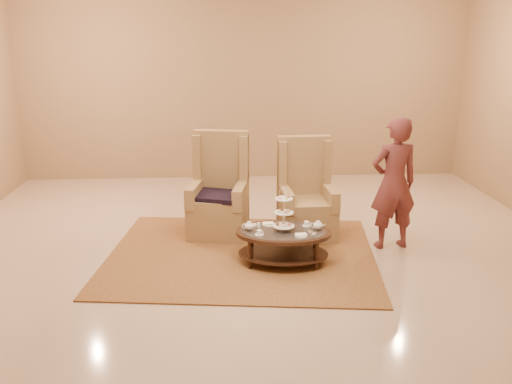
{
  "coord_description": "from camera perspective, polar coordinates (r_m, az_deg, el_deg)",
  "views": [
    {
      "loc": [
        -0.42,
        -6.36,
        2.68
      ],
      "look_at": [
        -0.02,
        0.2,
        0.79
      ],
      "focal_mm": 40.0,
      "sensor_mm": 36.0,
      "label": 1
    }
  ],
  "objects": [
    {
      "name": "tea_table",
      "position": [
        6.69,
        2.75,
        -4.47
      ],
      "size": [
        1.19,
        0.89,
        0.93
      ],
      "rotation": [
        0.0,
        0.0,
        -0.11
      ],
      "color": "black",
      "rests_on": "ground"
    },
    {
      "name": "person",
      "position": [
        7.25,
        13.6,
        0.85
      ],
      "size": [
        0.67,
        0.5,
        1.67
      ],
      "rotation": [
        0.0,
        0.0,
        3.31
      ],
      "color": "maroon",
      "rests_on": "ground"
    },
    {
      "name": "ceiling",
      "position": [
        6.92,
        0.25,
        -6.75
      ],
      "size": [
        8.0,
        8.0,
        0.02
      ],
      "primitive_type": "cube",
      "color": "silver",
      "rests_on": "ground"
    },
    {
      "name": "armchair_right",
      "position": [
        7.62,
        4.99,
        -1.11
      ],
      "size": [
        0.74,
        0.77,
        1.31
      ],
      "rotation": [
        0.0,
        0.0,
        0.05
      ],
      "color": "#9B7649",
      "rests_on": "ground"
    },
    {
      "name": "ground",
      "position": [
        6.92,
        0.25,
        -6.75
      ],
      "size": [
        8.0,
        8.0,
        0.0
      ],
      "primitive_type": "plane",
      "color": "#C4A992",
      "rests_on": "ground"
    },
    {
      "name": "rug",
      "position": [
        7.04,
        -1.46,
        -6.27
      ],
      "size": [
        3.52,
        3.05,
        0.02
      ],
      "rotation": [
        0.0,
        0.0,
        -0.12
      ],
      "color": "olive",
      "rests_on": "ground"
    },
    {
      "name": "wall_back",
      "position": [
        10.41,
        -1.21,
        10.93
      ],
      "size": [
        8.0,
        0.04,
        3.5
      ],
      "primitive_type": "cube",
      "color": "#9B7A54",
      "rests_on": "ground"
    },
    {
      "name": "armchair_left",
      "position": [
        7.67,
        -3.68,
        -0.79
      ],
      "size": [
        0.86,
        0.88,
        1.37
      ],
      "rotation": [
        0.0,
        0.0,
        -0.18
      ],
      "color": "#9B7649",
      "rests_on": "ground"
    }
  ]
}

